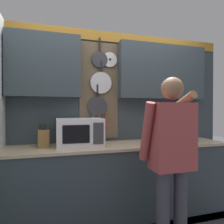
{
  "coord_description": "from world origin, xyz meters",
  "views": [
    {
      "loc": [
        -0.76,
        -2.24,
        1.34
      ],
      "look_at": [
        -0.06,
        0.18,
        1.31
      ],
      "focal_mm": 32.0,
      "sensor_mm": 36.0,
      "label": 1
    }
  ],
  "objects_px": {
    "knife_block": "(43,138)",
    "person": "(171,150)",
    "utensil_crock": "(164,134)",
    "microwave": "(79,132)"
  },
  "relations": [
    {
      "from": "utensil_crock",
      "to": "person",
      "type": "xyz_separation_m",
      "value": [
        -0.34,
        -0.71,
        -0.05
      ]
    },
    {
      "from": "utensil_crock",
      "to": "person",
      "type": "distance_m",
      "value": 0.79
    },
    {
      "from": "knife_block",
      "to": "person",
      "type": "height_order",
      "value": "person"
    },
    {
      "from": "knife_block",
      "to": "person",
      "type": "relative_size",
      "value": 0.17
    },
    {
      "from": "utensil_crock",
      "to": "knife_block",
      "type": "bearing_deg",
      "value": -179.96
    },
    {
      "from": "microwave",
      "to": "utensil_crock",
      "type": "height_order",
      "value": "utensil_crock"
    },
    {
      "from": "knife_block",
      "to": "utensil_crock",
      "type": "xyz_separation_m",
      "value": [
        1.48,
        0.0,
        -0.01
      ]
    },
    {
      "from": "microwave",
      "to": "knife_block",
      "type": "xyz_separation_m",
      "value": [
        -0.39,
        0.0,
        -0.05
      ]
    },
    {
      "from": "utensil_crock",
      "to": "person",
      "type": "height_order",
      "value": "person"
    },
    {
      "from": "microwave",
      "to": "person",
      "type": "bearing_deg",
      "value": -43.6
    }
  ]
}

